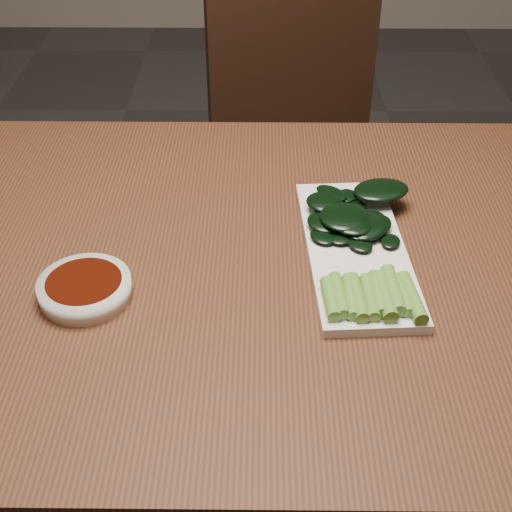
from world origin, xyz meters
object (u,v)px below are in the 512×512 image
object	(u,v)px
sauce_bowl	(85,288)
gai_lan	(357,235)
table	(242,293)
serving_plate	(356,250)
chair_far	(305,169)

from	to	relation	value
sauce_bowl	gai_lan	distance (m)	0.37
table	serving_plate	distance (m)	0.18
serving_plate	table	bearing A→B (deg)	-179.78
table	chair_far	world-z (taller)	chair_far
serving_plate	gai_lan	distance (m)	0.02
chair_far	gai_lan	world-z (taller)	chair_far
table	sauce_bowl	world-z (taller)	sauce_bowl
serving_plate	gai_lan	bearing A→B (deg)	82.32
chair_far	sauce_bowl	distance (m)	0.88
table	gai_lan	distance (m)	0.19
chair_far	sauce_bowl	world-z (taller)	chair_far
table	chair_far	bearing A→B (deg)	79.17
serving_plate	chair_far	bearing A→B (deg)	92.43
chair_far	gai_lan	size ratio (longest dim) A/B	2.80
serving_plate	gai_lan	world-z (taller)	gai_lan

